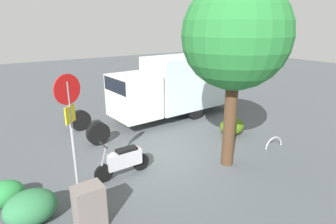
{
  "coord_description": "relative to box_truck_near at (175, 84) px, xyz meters",
  "views": [
    {
      "loc": [
        4.9,
        7.5,
        4.51
      ],
      "look_at": [
        -0.47,
        -0.5,
        1.44
      ],
      "focal_mm": 29.86,
      "sensor_mm": 36.0,
      "label": 1
    }
  ],
  "objects": [
    {
      "name": "motorcycle",
      "position": [
        4.65,
        3.88,
        -1.12
      ],
      "size": [
        1.81,
        0.55,
        1.2
      ],
      "rotation": [
        0.0,
        0.0,
        0.02
      ],
      "color": "black",
      "rests_on": "ground"
    },
    {
      "name": "bike_rack_hoop",
      "position": [
        -0.98,
        5.17,
        -1.64
      ],
      "size": [
        0.85,
        0.14,
        0.85
      ],
      "primitive_type": "torus",
      "rotation": [
        1.57,
        0.0,
        -0.11
      ],
      "color": "#B7B7BC",
      "rests_on": "ground"
    },
    {
      "name": "box_truck_near",
      "position": [
        0.0,
        0.0,
        0.0
      ],
      "size": [
        8.27,
        2.62,
        2.97
      ],
      "rotation": [
        0.0,
        0.0,
        0.06
      ],
      "color": "black",
      "rests_on": "ground"
    },
    {
      "name": "stop_sign",
      "position": [
        6.13,
        4.12,
        0.6
      ],
      "size": [
        0.71,
        0.33,
        3.35
      ],
      "color": "#9E9EA3",
      "rests_on": "ground"
    },
    {
      "name": "shrub_near_sign",
      "position": [
        7.38,
        4.63,
        -1.23
      ],
      "size": [
        1.19,
        0.98,
        0.81
      ],
      "primitive_type": "ellipsoid",
      "color": "#2E7142",
      "rests_on": "ground"
    },
    {
      "name": "shrub_mid_verge",
      "position": [
        -0.57,
        3.38,
        -1.26
      ],
      "size": [
        1.09,
        0.89,
        0.74
      ],
      "primitive_type": "ellipsoid",
      "color": "#446515",
      "rests_on": "ground"
    },
    {
      "name": "shrub_by_tree",
      "position": [
        7.85,
        3.54,
        -1.3
      ],
      "size": [
        0.98,
        0.8,
        0.67
      ],
      "primitive_type": "ellipsoid",
      "color": "#2B8940",
      "rests_on": "ground"
    },
    {
      "name": "street_tree",
      "position": [
        1.45,
        5.11,
        2.5
      ],
      "size": [
        3.22,
        3.22,
        5.78
      ],
      "color": "#47301E",
      "rests_on": "ground"
    },
    {
      "name": "ground_plane",
      "position": [
        2.89,
        3.51,
        -1.64
      ],
      "size": [
        60.0,
        60.0,
        0.0
      ],
      "primitive_type": "plane",
      "color": "#4B5155"
    },
    {
      "name": "utility_cabinet",
      "position": [
        6.28,
        5.53,
        -1.11
      ],
      "size": [
        0.68,
        0.52,
        1.05
      ],
      "primitive_type": "cube",
      "rotation": [
        0.0,
        0.0,
        0.04
      ],
      "color": "slate",
      "rests_on": "ground"
    }
  ]
}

